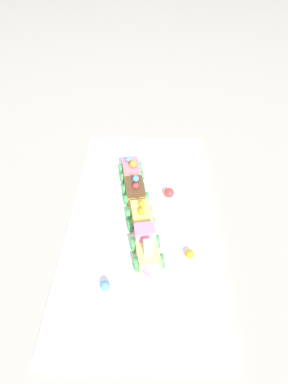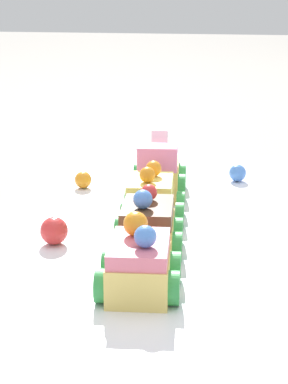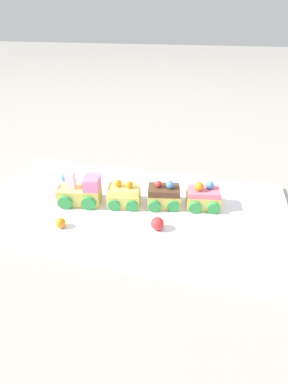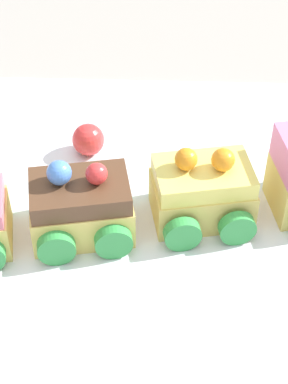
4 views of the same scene
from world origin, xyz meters
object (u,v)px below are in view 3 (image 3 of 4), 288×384
object	(u,v)px
cake_car_strawberry	(203,198)
gumball_red	(157,224)
cake_train_locomotive	(77,193)
cake_car_lemon	(124,195)
cake_car_chocolate	(164,196)
gumball_orange	(60,223)
gumball_blue	(65,177)

from	to	relation	value
cake_car_strawberry	gumball_red	bearing A→B (deg)	42.19
cake_train_locomotive	cake_car_lemon	xyz separation A→B (m)	(-0.11, -0.02, -0.00)
cake_car_chocolate	gumball_red	xyz separation A→B (m)	(-0.00, 0.10, -0.01)
cake_car_strawberry	gumball_orange	xyz separation A→B (m)	(0.29, 0.16, -0.01)
gumball_orange	gumball_blue	size ratio (longest dim) A/B	0.95
cake_car_lemon	cake_car_strawberry	xyz separation A→B (m)	(-0.18, -0.04, -0.00)
cake_car_chocolate	gumball_blue	world-z (taller)	cake_car_chocolate
cake_car_lemon	gumball_blue	size ratio (longest dim) A/B	3.59
gumball_red	gumball_blue	bearing A→B (deg)	-27.13
gumball_orange	gumball_blue	xyz separation A→B (m)	(0.09, -0.19, 0.00)
cake_car_strawberry	gumball_red	size ratio (longest dim) A/B	2.97
gumball_orange	gumball_red	xyz separation A→B (m)	(-0.20, -0.04, 0.00)
gumball_blue	cake_car_lemon	bearing A→B (deg)	160.09
gumball_blue	cake_car_strawberry	bearing A→B (deg)	174.72
cake_car_strawberry	cake_car_chocolate	bearing A→B (deg)	0.05
gumball_red	gumball_orange	bearing A→B (deg)	12.37
cake_car_chocolate	cake_car_strawberry	xyz separation A→B (m)	(-0.09, -0.02, -0.00)
cake_car_chocolate	gumball_orange	world-z (taller)	cake_car_chocolate
cake_car_chocolate	gumball_red	world-z (taller)	cake_car_chocolate
cake_car_lemon	gumball_blue	xyz separation A→B (m)	(0.19, -0.07, -0.01)
cake_train_locomotive	gumball_blue	distance (m)	0.12
cake_car_strawberry	gumball_orange	size ratio (longest dim) A/B	3.76
cake_car_lemon	gumball_red	xyz separation A→B (m)	(-0.10, 0.08, -0.01)
cake_train_locomotive	gumball_orange	xyz separation A→B (m)	(-0.01, 0.10, -0.02)
cake_car_chocolate	cake_car_lemon	bearing A→B (deg)	-0.02
cake_car_strawberry	gumball_blue	size ratio (longest dim) A/B	3.59
cake_train_locomotive	cake_car_chocolate	bearing A→B (deg)	179.98
cake_car_lemon	cake_car_strawberry	bearing A→B (deg)	-179.99
gumball_orange	gumball_red	distance (m)	0.21
cake_car_lemon	gumball_red	world-z (taller)	cake_car_lemon
gumball_orange	gumball_blue	bearing A→B (deg)	-65.59
cake_car_strawberry	gumball_orange	distance (m)	0.33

